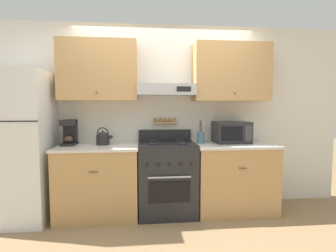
# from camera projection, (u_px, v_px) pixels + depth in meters

# --- Properties ---
(ground_plane) EXTENTS (16.00, 16.00, 0.00)m
(ground_plane) POSITION_uv_depth(u_px,v_px,m) (170.00, 224.00, 3.15)
(ground_plane) COLOR #937551
(wall_back) EXTENTS (5.20, 0.46, 2.55)m
(wall_back) POSITION_uv_depth(u_px,v_px,m) (165.00, 102.00, 3.68)
(wall_back) COLOR silver
(wall_back) RESTS_ON ground_plane
(counter_left) EXTENTS (1.03, 0.69, 0.92)m
(counter_left) POSITION_uv_depth(u_px,v_px,m) (99.00, 181.00, 3.38)
(counter_left) COLOR tan
(counter_left) RESTS_ON ground_plane
(counter_right) EXTENTS (1.06, 0.69, 0.92)m
(counter_right) POSITION_uv_depth(u_px,v_px,m) (233.00, 177.00, 3.55)
(counter_right) COLOR tan
(counter_right) RESTS_ON ground_plane
(stove_range) EXTENTS (0.74, 0.68, 1.09)m
(stove_range) POSITION_uv_depth(u_px,v_px,m) (167.00, 178.00, 3.46)
(stove_range) COLOR #232326
(stove_range) RESTS_ON ground_plane
(refrigerator) EXTENTS (0.77, 0.73, 1.85)m
(refrigerator) POSITION_uv_depth(u_px,v_px,m) (17.00, 147.00, 3.21)
(refrigerator) COLOR white
(refrigerator) RESTS_ON ground_plane
(tea_kettle) EXTENTS (0.22, 0.17, 0.23)m
(tea_kettle) POSITION_uv_depth(u_px,v_px,m) (103.00, 138.00, 3.42)
(tea_kettle) COLOR #232326
(tea_kettle) RESTS_ON counter_left
(coffee_maker) EXTENTS (0.17, 0.25, 0.33)m
(coffee_maker) POSITION_uv_depth(u_px,v_px,m) (69.00, 132.00, 3.41)
(coffee_maker) COLOR black
(coffee_maker) RESTS_ON counter_left
(microwave) EXTENTS (0.47, 0.38, 0.29)m
(microwave) POSITION_uv_depth(u_px,v_px,m) (231.00, 132.00, 3.60)
(microwave) COLOR #232326
(microwave) RESTS_ON counter_right
(utensil_crock) EXTENTS (0.10, 0.10, 0.31)m
(utensil_crock) POSITION_uv_depth(u_px,v_px,m) (201.00, 137.00, 3.55)
(utensil_crock) COLOR slate
(utensil_crock) RESTS_ON counter_right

